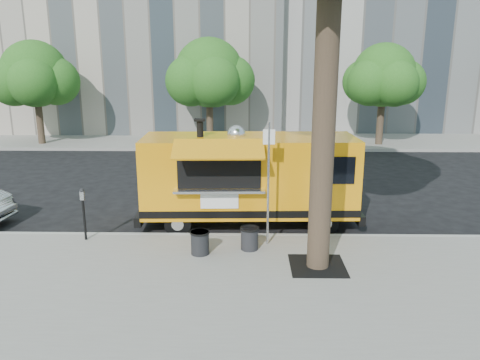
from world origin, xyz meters
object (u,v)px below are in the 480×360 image
object	(u,v)px
food_truck	(248,177)
trash_bin_left	(200,242)
sign_post	(268,177)
trash_bin_right	(250,238)
far_tree_a	(35,74)
far_tree_b	(209,73)
far_tree_c	(384,75)
parking_meter	(83,208)

from	to	relation	value
food_truck	trash_bin_left	world-z (taller)	food_truck
sign_post	trash_bin_right	distance (m)	1.51
far_tree_a	far_tree_b	world-z (taller)	far_tree_b
far_tree_b	trash_bin_left	distance (m)	15.29
far_tree_c	sign_post	size ratio (longest dim) A/B	1.74
far_tree_b	trash_bin_left	xyz separation A→B (m)	(0.96, -14.88, -3.39)
far_tree_a	far_tree_c	size ratio (longest dim) A/B	1.03
trash_bin_left	far_tree_c	bearing A→B (deg)	61.13
far_tree_b	parking_meter	distance (m)	14.48
parking_meter	sign_post	bearing A→B (deg)	-2.52
far_tree_b	trash_bin_right	size ratio (longest dim) A/B	10.21
sign_post	food_truck	world-z (taller)	sign_post
far_tree_c	trash_bin_right	size ratio (longest dim) A/B	9.67
trash_bin_left	far_tree_a	bearing A→B (deg)	124.52
far_tree_c	far_tree_b	bearing A→B (deg)	178.09
trash_bin_left	parking_meter	bearing A→B (deg)	164.35
trash_bin_left	trash_bin_right	bearing A→B (deg)	14.37
parking_meter	far_tree_c	bearing A→B (deg)	51.34
far_tree_b	food_truck	bearing A→B (deg)	-80.62
parking_meter	far_tree_a	bearing A→B (deg)	117.15
food_truck	trash_bin_right	size ratio (longest dim) A/B	11.39
trash_bin_left	trash_bin_right	xyz separation A→B (m)	(1.15, 0.29, -0.01)
far_tree_a	far_tree_c	xyz separation A→B (m)	(18.00, 0.10, -0.06)
far_tree_c	trash_bin_right	bearing A→B (deg)	-115.75
far_tree_a	trash_bin_left	world-z (taller)	far_tree_a
food_truck	trash_bin_left	distance (m)	2.77
food_truck	parking_meter	bearing A→B (deg)	-161.40
parking_meter	trash_bin_left	bearing A→B (deg)	-15.65
far_tree_a	parking_meter	world-z (taller)	far_tree_a
far_tree_c	trash_bin_left	bearing A→B (deg)	-118.87
sign_post	far_tree_b	bearing A→B (deg)	100.15
parking_meter	food_truck	world-z (taller)	food_truck
sign_post	trash_bin_right	xyz separation A→B (m)	(-0.44, -0.33, -1.41)
far_tree_a	trash_bin_left	distance (m)	17.89
far_tree_c	sign_post	xyz separation A→B (m)	(-6.45, -13.95, -1.87)
far_tree_c	parking_meter	world-z (taller)	far_tree_c
far_tree_a	trash_bin_right	xyz separation A→B (m)	(11.11, -14.18, -3.34)
trash_bin_right	food_truck	bearing A→B (deg)	91.14
trash_bin_left	far_tree_b	bearing A→B (deg)	93.69
sign_post	trash_bin_left	xyz separation A→B (m)	(-1.59, -0.63, -1.40)
far_tree_c	sign_post	world-z (taller)	far_tree_c
trash_bin_right	far_tree_c	bearing A→B (deg)	64.25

